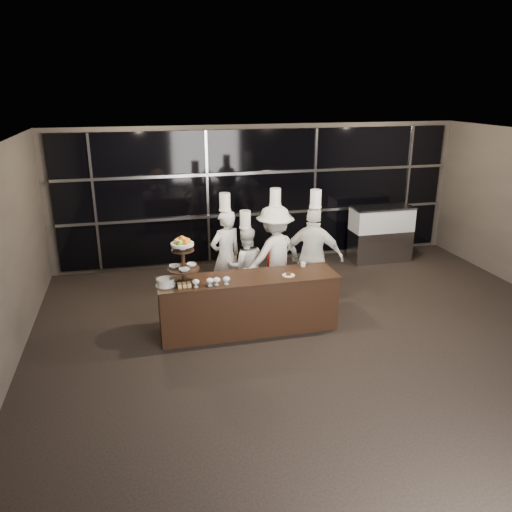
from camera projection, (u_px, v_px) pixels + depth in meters
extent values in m
plane|color=black|center=(352.00, 376.00, 6.82)|extent=(10.00, 10.00, 0.00)
plane|color=black|center=(368.00, 154.00, 5.85)|extent=(10.00, 10.00, 0.00)
plane|color=#473F38|center=(261.00, 194.00, 10.93)|extent=(9.00, 0.00, 9.00)
cube|color=black|center=(262.00, 195.00, 10.87)|extent=(8.60, 0.04, 2.80)
cube|color=#A5A5AA|center=(262.00, 213.00, 10.95)|extent=(8.60, 0.06, 0.06)
cube|color=#A5A5AA|center=(263.00, 172.00, 10.66)|extent=(8.60, 0.06, 0.06)
cube|color=#A5A5AA|center=(95.00, 204.00, 10.05)|extent=(0.05, 0.05, 2.80)
cube|color=#A5A5AA|center=(208.00, 198.00, 10.57)|extent=(0.05, 0.05, 2.80)
cube|color=#A5A5AA|center=(314.00, 193.00, 11.12)|extent=(0.05, 0.05, 2.80)
cube|color=#A5A5AA|center=(407.00, 188.00, 11.64)|extent=(0.05, 0.05, 2.80)
cube|color=black|center=(248.00, 304.00, 7.96)|extent=(2.80, 0.70, 0.90)
cube|color=black|center=(248.00, 278.00, 7.81)|extent=(2.84, 0.74, 0.03)
cylinder|color=black|center=(184.00, 282.00, 7.58)|extent=(0.24, 0.24, 0.03)
cylinder|color=black|center=(183.00, 261.00, 7.47)|extent=(0.06, 0.06, 0.70)
cylinder|color=black|center=(184.00, 269.00, 7.51)|extent=(0.48, 0.48, 0.02)
cylinder|color=black|center=(183.00, 250.00, 7.41)|extent=(0.34, 0.34, 0.02)
cylinder|color=white|center=(182.00, 247.00, 7.40)|extent=(0.10, 0.10, 0.06)
cylinder|color=white|center=(182.00, 244.00, 7.38)|extent=(0.34, 0.34, 0.04)
sphere|color=orange|center=(188.00, 241.00, 7.39)|extent=(0.09, 0.09, 0.09)
sphere|color=#7BA82B|center=(184.00, 240.00, 7.44)|extent=(0.09, 0.09, 0.09)
sphere|color=orange|center=(179.00, 240.00, 7.42)|extent=(0.09, 0.09, 0.09)
sphere|color=yellow|center=(177.00, 242.00, 7.35)|extent=(0.09, 0.09, 0.09)
sphere|color=#8DBB30|center=(180.00, 243.00, 7.30)|extent=(0.09, 0.09, 0.09)
sphere|color=orange|center=(185.00, 242.00, 7.31)|extent=(0.09, 0.09, 0.09)
sphere|color=orange|center=(182.00, 239.00, 7.36)|extent=(0.09, 0.09, 0.09)
imported|color=white|center=(174.00, 266.00, 7.53)|extent=(0.16, 0.16, 0.04)
imported|color=white|center=(192.00, 265.00, 7.58)|extent=(0.15, 0.15, 0.05)
imported|color=white|center=(184.00, 270.00, 7.39)|extent=(0.16, 0.16, 0.04)
cylinder|color=silver|center=(196.00, 287.00, 7.41)|extent=(0.07, 0.07, 0.01)
cylinder|color=silver|center=(196.00, 285.00, 7.40)|extent=(0.02, 0.02, 0.05)
ellipsoid|color=silver|center=(196.00, 282.00, 7.39)|extent=(0.11, 0.11, 0.08)
ellipsoid|color=#0BD030|center=(196.00, 281.00, 7.38)|extent=(0.08, 0.08, 0.05)
cylinder|color=silver|center=(210.00, 285.00, 7.46)|extent=(0.07, 0.07, 0.01)
cylinder|color=silver|center=(210.00, 283.00, 7.45)|extent=(0.02, 0.02, 0.05)
ellipsoid|color=silver|center=(210.00, 280.00, 7.43)|extent=(0.11, 0.11, 0.08)
ellipsoid|color=red|center=(210.00, 280.00, 7.43)|extent=(0.08, 0.08, 0.05)
cylinder|color=silver|center=(217.00, 285.00, 7.48)|extent=(0.07, 0.07, 0.01)
cylinder|color=silver|center=(217.00, 283.00, 7.47)|extent=(0.02, 0.02, 0.05)
ellipsoid|color=silver|center=(217.00, 280.00, 7.46)|extent=(0.11, 0.11, 0.08)
ellipsoid|color=beige|center=(217.00, 280.00, 7.46)|extent=(0.08, 0.08, 0.05)
cylinder|color=silver|center=(226.00, 284.00, 7.52)|extent=(0.07, 0.07, 0.01)
cylinder|color=silver|center=(226.00, 282.00, 7.51)|extent=(0.02, 0.02, 0.05)
ellipsoid|color=silver|center=(226.00, 279.00, 7.49)|extent=(0.11, 0.11, 0.08)
ellipsoid|color=#512311|center=(226.00, 279.00, 7.49)|extent=(0.08, 0.08, 0.05)
cylinder|color=white|center=(166.00, 285.00, 7.47)|extent=(0.30, 0.30, 0.01)
cylinder|color=silver|center=(165.00, 282.00, 7.45)|extent=(0.26, 0.26, 0.10)
cube|color=#E9C171|center=(180.00, 286.00, 7.37)|extent=(0.05, 0.06, 0.05)
cube|color=#E9C171|center=(185.00, 286.00, 7.39)|extent=(0.05, 0.06, 0.05)
cube|color=#E9C171|center=(189.00, 285.00, 7.40)|extent=(0.05, 0.06, 0.05)
cube|color=#E9C171|center=(179.00, 285.00, 7.43)|extent=(0.05, 0.06, 0.05)
cube|color=#E9C171|center=(184.00, 284.00, 7.45)|extent=(0.05, 0.06, 0.05)
cube|color=#E9C171|center=(189.00, 284.00, 7.47)|extent=(0.05, 0.06, 0.05)
cylinder|color=white|center=(289.00, 275.00, 7.86)|extent=(0.20, 0.20, 0.01)
cylinder|color=#4C2814|center=(289.00, 274.00, 7.85)|extent=(0.08, 0.08, 0.04)
cylinder|color=white|center=(303.00, 264.00, 8.25)|extent=(0.08, 0.08, 0.07)
cube|color=#A5A5AA|center=(380.00, 245.00, 11.24)|extent=(1.34, 0.57, 0.70)
cube|color=silver|center=(382.00, 219.00, 11.05)|extent=(1.34, 0.57, 0.50)
cube|color=#FFC67F|center=(382.00, 219.00, 11.05)|extent=(1.24, 0.48, 0.40)
cube|color=#A5A5AA|center=(383.00, 208.00, 10.96)|extent=(1.36, 0.59, 0.04)
imported|color=silver|center=(226.00, 257.00, 8.94)|extent=(0.73, 0.62, 1.71)
cylinder|color=white|center=(225.00, 202.00, 8.62)|extent=(0.19, 0.19, 0.30)
cylinder|color=white|center=(225.00, 210.00, 8.66)|extent=(0.21, 0.21, 0.03)
imported|color=white|center=(246.00, 266.00, 8.89)|extent=(0.71, 0.57, 1.42)
cylinder|color=white|center=(245.00, 219.00, 8.61)|extent=(0.19, 0.19, 0.30)
cylinder|color=white|center=(245.00, 227.00, 8.66)|extent=(0.21, 0.21, 0.03)
imported|color=silver|center=(275.00, 255.00, 8.89)|extent=(1.33, 1.05, 1.80)
cylinder|color=white|center=(275.00, 197.00, 8.55)|extent=(0.19, 0.19, 0.30)
cylinder|color=white|center=(275.00, 205.00, 8.59)|extent=(0.21, 0.21, 0.03)
cube|color=maroon|center=(276.00, 257.00, 8.78)|extent=(0.34, 0.03, 0.67)
imported|color=white|center=(313.00, 257.00, 8.79)|extent=(1.13, 0.89, 1.80)
cylinder|color=white|center=(316.00, 198.00, 8.45)|extent=(0.19, 0.19, 0.30)
cylinder|color=white|center=(315.00, 207.00, 8.49)|extent=(0.21, 0.21, 0.03)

